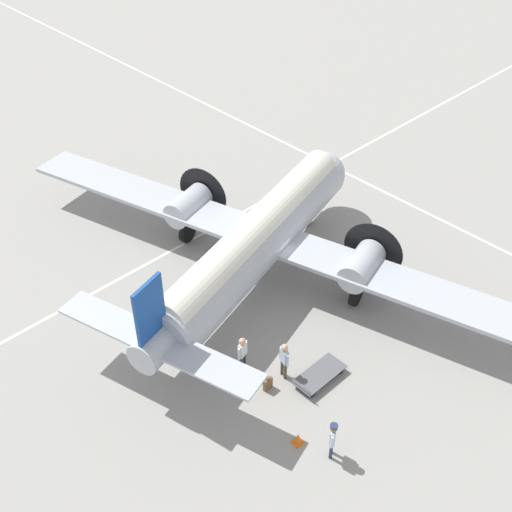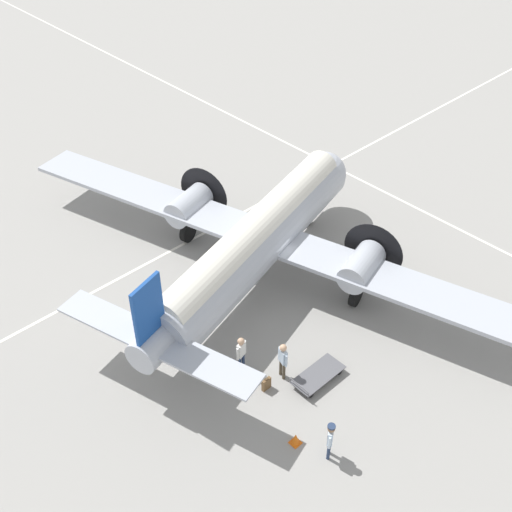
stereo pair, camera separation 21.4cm
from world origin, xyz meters
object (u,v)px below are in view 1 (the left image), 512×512
at_px(airliner_main, 261,237).
at_px(traffic_cone, 298,439).
at_px(passenger_boarding, 242,351).
at_px(crew_foreground, 333,437).
at_px(baggage_cart, 319,375).
at_px(suitcase_near_door, 268,384).
at_px(ramp_agent, 284,357).

xyz_separation_m(airliner_main, traffic_cone, (-5.50, -7.65, -2.21)).
xyz_separation_m(passenger_boarding, traffic_cone, (-0.94, -3.98, -0.87)).
relative_size(airliner_main, traffic_cone, 52.68).
distance_m(crew_foreground, traffic_cone, 1.54).
bearing_deg(crew_foreground, baggage_cart, 13.69).
height_order(suitcase_near_door, traffic_cone, suitcase_near_door).
distance_m(passenger_boarding, suitcase_near_door, 1.64).
bearing_deg(crew_foreground, airliner_main, 25.35).
bearing_deg(traffic_cone, baggage_cart, 27.60).
distance_m(airliner_main, baggage_cart, 7.09).
relative_size(ramp_agent, baggage_cart, 0.80).
bearing_deg(passenger_boarding, ramp_agent, -69.66).
relative_size(passenger_boarding, traffic_cone, 3.52).
distance_m(crew_foreground, baggage_cart, 3.62).
bearing_deg(suitcase_near_door, baggage_cart, -30.85).
distance_m(airliner_main, suitcase_near_door, 7.15).
distance_m(ramp_agent, traffic_cone, 3.32).
xyz_separation_m(suitcase_near_door, traffic_cone, (-0.99, -2.56, -0.05)).
height_order(passenger_boarding, suitcase_near_door, passenger_boarding).
bearing_deg(crew_foreground, traffic_cone, 77.28).
bearing_deg(ramp_agent, crew_foreground, 174.72).
height_order(suitcase_near_door, baggage_cart, suitcase_near_door).
distance_m(suitcase_near_door, baggage_cart, 2.12).
height_order(ramp_agent, traffic_cone, ramp_agent).
xyz_separation_m(crew_foreground, ramp_agent, (1.42, 3.76, 0.02)).
bearing_deg(passenger_boarding, baggage_cart, -67.51).
height_order(crew_foreground, baggage_cart, crew_foreground).
height_order(passenger_boarding, ramp_agent, ramp_agent).
relative_size(airliner_main, crew_foreground, 15.47).
distance_m(baggage_cart, traffic_cone, 3.17).
height_order(crew_foreground, ramp_agent, ramp_agent).
xyz_separation_m(airliner_main, crew_foreground, (-5.02, -8.83, -1.35)).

